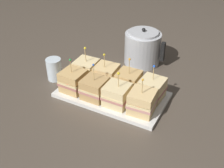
{
  "coord_description": "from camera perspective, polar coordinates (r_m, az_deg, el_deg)",
  "views": [
    {
      "loc": [
        0.49,
        -0.93,
        0.79
      ],
      "look_at": [
        0.0,
        0.0,
        0.07
      ],
      "focal_mm": 45.0,
      "sensor_mm": 36.0,
      "label": 1
    }
  ],
  "objects": [
    {
      "name": "sandwich_front_center_left",
      "position": [
        1.26,
        -3.55,
        -0.87
      ],
      "size": [
        0.11,
        0.11,
        0.18
      ],
      "color": "tan",
      "rests_on": "serving_platter"
    },
    {
      "name": "serving_platter",
      "position": [
        1.31,
        0.0,
        -2.19
      ],
      "size": [
        0.5,
        0.27,
        0.02
      ],
      "color": "silver",
      "rests_on": "ground_plane"
    },
    {
      "name": "sandwich_back_center_left",
      "position": [
        1.34,
        -1.14,
        1.79
      ],
      "size": [
        0.11,
        0.12,
        0.17
      ],
      "color": "#DBB77A",
      "rests_on": "serving_platter"
    },
    {
      "name": "sandwich_back_center_right",
      "position": [
        1.3,
        3.37,
        0.5
      ],
      "size": [
        0.11,
        0.11,
        0.17
      ],
      "color": "tan",
      "rests_on": "serving_platter"
    },
    {
      "name": "drinking_glass",
      "position": [
        1.44,
        -11.73,
        2.9
      ],
      "size": [
        0.08,
        0.08,
        0.11
      ],
      "color": "silver",
      "rests_on": "ground_plane"
    },
    {
      "name": "sandwich_front_far_left",
      "position": [
        1.31,
        -7.89,
        0.62
      ],
      "size": [
        0.11,
        0.11,
        0.17
      ],
      "color": "tan",
      "rests_on": "serving_platter"
    },
    {
      "name": "sandwich_back_far_left",
      "position": [
        1.39,
        -5.23,
        2.93
      ],
      "size": [
        0.11,
        0.11,
        0.18
      ],
      "color": "beige",
      "rests_on": "serving_platter"
    },
    {
      "name": "sandwich_front_far_right",
      "position": [
        1.18,
        6.12,
        -3.67
      ],
      "size": [
        0.11,
        0.11,
        0.17
      ],
      "color": "#DBB77A",
      "rests_on": "serving_platter"
    },
    {
      "name": "sandwich_back_far_right",
      "position": [
        1.27,
        8.13,
        -0.95
      ],
      "size": [
        0.11,
        0.11,
        0.17
      ],
      "color": "beige",
      "rests_on": "serving_platter"
    },
    {
      "name": "sandwich_front_center_right",
      "position": [
        1.22,
        1.02,
        -2.21
      ],
      "size": [
        0.11,
        0.11,
        0.17
      ],
      "color": "beige",
      "rests_on": "serving_platter"
    },
    {
      "name": "kettle_steel",
      "position": [
        1.55,
        6.41,
        7.29
      ],
      "size": [
        0.22,
        0.2,
        0.21
      ],
      "color": "#B7BABF",
      "rests_on": "ground_plane"
    },
    {
      "name": "ground_plane",
      "position": [
        1.32,
        0.0,
        -2.51
      ],
      "size": [
        6.0,
        6.0,
        0.0
      ],
      "primitive_type": "plane",
      "color": "#4C4238"
    }
  ]
}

